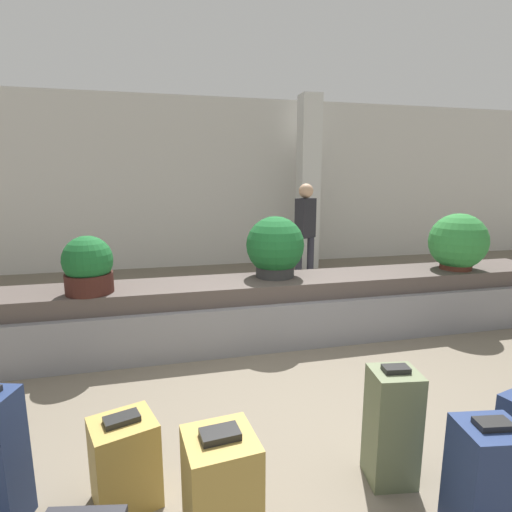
# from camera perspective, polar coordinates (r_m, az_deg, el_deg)

# --- Properties ---
(ground_plane) EXTENTS (18.00, 18.00, 0.00)m
(ground_plane) POSITION_cam_1_polar(r_m,az_deg,el_deg) (3.02, 7.85, -23.19)
(ground_plane) COLOR #6B6051
(back_wall) EXTENTS (18.00, 0.06, 3.20)m
(back_wall) POSITION_cam_1_polar(r_m,az_deg,el_deg) (7.88, -6.74, 10.22)
(back_wall) COLOR beige
(back_wall) RESTS_ON ground_plane
(carousel) EXTENTS (7.26, 0.80, 0.66)m
(carousel) POSITION_cam_1_polar(r_m,az_deg,el_deg) (4.28, 0.00, -7.84)
(carousel) COLOR gray
(carousel) RESTS_ON ground_plane
(pillar) EXTENTS (0.36, 0.36, 3.20)m
(pillar) POSITION_cam_1_polar(r_m,az_deg,el_deg) (7.69, 7.46, 10.19)
(pillar) COLOR silver
(pillar) RESTS_ON ground_plane
(suitcase_0) EXTENTS (0.32, 0.30, 0.61)m
(suitcase_0) POSITION_cam_1_polar(r_m,az_deg,el_deg) (2.42, 30.00, -26.10)
(suitcase_0) COLOR navy
(suitcase_0) RESTS_ON ground_plane
(suitcase_3) EXTENTS (0.28, 0.27, 0.69)m
(suitcase_3) POSITION_cam_1_polar(r_m,az_deg,el_deg) (2.54, 18.83, -22.00)
(suitcase_3) COLOR #5B6647
(suitcase_3) RESTS_ON ground_plane
(suitcase_4) EXTENTS (0.31, 0.30, 0.72)m
(suitcase_4) POSITION_cam_1_polar(r_m,az_deg,el_deg) (1.95, -4.95, -32.64)
(suitcase_4) COLOR #A3843D
(suitcase_4) RESTS_ON ground_plane
(suitcase_5) EXTENTS (0.39, 0.36, 0.50)m
(suitcase_5) POSITION_cam_1_polar(r_m,az_deg,el_deg) (2.44, -18.23, -26.15)
(suitcase_5) COLOR #A3843D
(suitcase_5) RESTS_ON ground_plane
(potted_plant_0) EXTENTS (0.62, 0.62, 0.65)m
(potted_plant_0) POSITION_cam_1_polar(r_m,az_deg,el_deg) (4.25, 2.75, 1.18)
(potted_plant_0) COLOR #2D2D2D
(potted_plant_0) RESTS_ON carousel
(potted_plant_1) EXTENTS (0.45, 0.45, 0.53)m
(potted_plant_1) POSITION_cam_1_polar(r_m,az_deg,el_deg) (3.95, -22.86, -1.37)
(potted_plant_1) COLOR #381914
(potted_plant_1) RESTS_ON carousel
(potted_plant_2) EXTENTS (0.65, 0.65, 0.65)m
(potted_plant_2) POSITION_cam_1_polar(r_m,az_deg,el_deg) (5.16, 26.88, 1.70)
(potted_plant_2) COLOR #4C2319
(potted_plant_2) RESTS_ON carousel
(traveler_0) EXTENTS (0.37, 0.32, 1.62)m
(traveler_0) POSITION_cam_1_polar(r_m,az_deg,el_deg) (6.35, 7.05, 4.29)
(traveler_0) COLOR #282833
(traveler_0) RESTS_ON ground_plane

